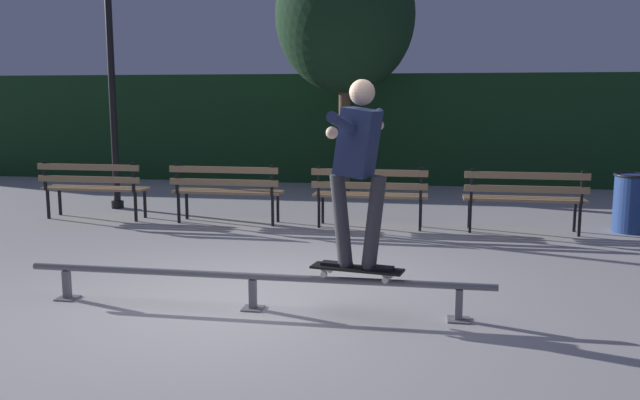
% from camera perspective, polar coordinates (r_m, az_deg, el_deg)
% --- Properties ---
extents(ground_plane, '(90.00, 90.00, 0.00)m').
position_cam_1_polar(ground_plane, '(6.12, -5.13, -8.57)').
color(ground_plane, '#ADAAA8').
extents(hedge_backdrop, '(24.00, 1.20, 2.30)m').
position_cam_1_polar(hedge_backdrop, '(14.57, 3.83, 6.15)').
color(hedge_backdrop, '#193D1E').
rests_on(hedge_backdrop, ground).
extents(grind_rail, '(4.12, 0.18, 0.32)m').
position_cam_1_polar(grind_rail, '(5.82, -5.79, -6.91)').
color(grind_rail, slate).
rests_on(grind_rail, ground).
extents(skateboard, '(0.80, 0.33, 0.09)m').
position_cam_1_polar(skateboard, '(5.61, 3.18, -5.94)').
color(skateboard, black).
rests_on(skateboard, grind_rail).
extents(skateboarder, '(0.63, 1.39, 1.56)m').
position_cam_1_polar(skateboarder, '(5.45, 3.30, 3.62)').
color(skateboarder, black).
rests_on(skateboarder, skateboard).
extents(park_bench_leftmost, '(1.60, 0.41, 0.88)m').
position_cam_1_polar(park_bench_leftmost, '(10.53, -18.86, 1.32)').
color(park_bench_leftmost, black).
rests_on(park_bench_leftmost, ground).
extents(park_bench_left_center, '(1.60, 0.41, 0.88)m').
position_cam_1_polar(park_bench_left_center, '(9.70, -8.02, 1.11)').
color(park_bench_left_center, black).
rests_on(park_bench_left_center, ground).
extents(park_bench_right_center, '(1.60, 0.41, 0.88)m').
position_cam_1_polar(park_bench_right_center, '(9.28, 4.28, 0.82)').
color(park_bench_right_center, black).
rests_on(park_bench_right_center, ground).
extents(park_bench_rightmost, '(1.60, 0.41, 0.88)m').
position_cam_1_polar(park_bench_rightmost, '(9.32, 17.10, 0.48)').
color(park_bench_rightmost, black).
rests_on(park_bench_rightmost, ground).
extents(tree_behind_benches, '(2.59, 2.59, 4.73)m').
position_cam_1_polar(tree_behind_benches, '(12.77, 2.16, 15.43)').
color(tree_behind_benches, brown).
rests_on(tree_behind_benches, ground).
extents(lamp_post_left, '(0.32, 0.32, 3.90)m').
position_cam_1_polar(lamp_post_left, '(11.40, -17.49, 11.72)').
color(lamp_post_left, black).
rests_on(lamp_post_left, ground).
extents(trash_can, '(0.52, 0.52, 0.80)m').
position_cam_1_polar(trash_can, '(9.97, 25.15, -0.16)').
color(trash_can, navy).
rests_on(trash_can, ground).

